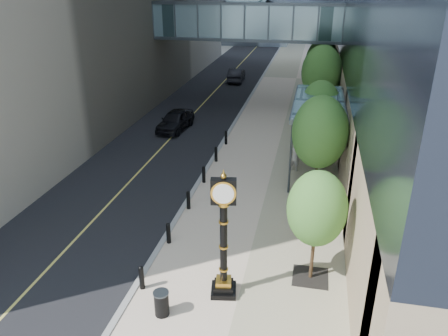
{
  "coord_description": "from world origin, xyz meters",
  "views": [
    {
      "loc": [
        3.13,
        -11.55,
        11.07
      ],
      "look_at": [
        -0.76,
        7.02,
        2.69
      ],
      "focal_mm": 35.0,
      "sensor_mm": 36.0,
      "label": 1
    }
  ],
  "objects": [
    {
      "name": "pedestrian",
      "position": [
        2.32,
        13.39,
        0.97
      ],
      "size": [
        0.77,
        0.62,
        1.81
      ],
      "primitive_type": "imported",
      "rotation": [
        0.0,
        0.0,
        2.81
      ],
      "color": "#A39F95",
      "rests_on": "sidewalk"
    },
    {
      "name": "skywalk",
      "position": [
        -3.0,
        28.0,
        7.71
      ],
      "size": [
        17.0,
        4.2,
        5.8
      ],
      "color": "slate",
      "rests_on": "ground"
    },
    {
      "name": "bollard_row",
      "position": [
        -2.7,
        9.0,
        0.51
      ],
      "size": [
        0.2,
        16.2,
        0.9
      ],
      "color": "black",
      "rests_on": "sidewalk"
    },
    {
      "name": "car_far",
      "position": [
        -5.63,
        37.14,
        0.76
      ],
      "size": [
        1.81,
        4.58,
        1.48
      ],
      "primitive_type": "imported",
      "rotation": [
        0.0,
        0.0,
        3.2
      ],
      "color": "black",
      "rests_on": "road"
    },
    {
      "name": "entrance_canopy",
      "position": [
        3.48,
        14.0,
        4.19
      ],
      "size": [
        3.0,
        8.0,
        4.38
      ],
      "color": "#383F44",
      "rests_on": "ground"
    },
    {
      "name": "car_near",
      "position": [
        -7.23,
        19.46,
        0.78
      ],
      "size": [
        2.22,
        4.63,
        1.53
      ],
      "primitive_type": "imported",
      "rotation": [
        0.0,
        0.0,
        -0.09
      ],
      "color": "black",
      "rests_on": "road"
    },
    {
      "name": "street_clock",
      "position": [
        0.41,
        1.39,
        2.21
      ],
      "size": [
        1.07,
        1.07,
        4.97
      ],
      "rotation": [
        0.0,
        0.0,
        0.17
      ],
      "color": "black",
      "rests_on": "sidewalk"
    },
    {
      "name": "trash_bin",
      "position": [
        -1.49,
        -0.18,
        0.51
      ],
      "size": [
        0.61,
        0.61,
        0.9
      ],
      "primitive_type": "cylinder",
      "rotation": [
        0.0,
        0.0,
        -0.2
      ],
      "color": "black",
      "rests_on": "sidewalk"
    },
    {
      "name": "street_trees",
      "position": [
        3.6,
        18.12,
        3.93
      ],
      "size": [
        3.08,
        28.57,
        6.33
      ],
      "color": "black",
      "rests_on": "sidewalk"
    },
    {
      "name": "ground",
      "position": [
        0.0,
        0.0,
        0.0
      ],
      "size": [
        320.0,
        320.0,
        0.0
      ],
      "primitive_type": "plane",
      "color": "gray",
      "rests_on": "ground"
    },
    {
      "name": "road",
      "position": [
        -7.0,
        40.0,
        0.01
      ],
      "size": [
        8.0,
        180.0,
        0.02
      ],
      "primitive_type": "cube",
      "color": "black",
      "rests_on": "ground"
    },
    {
      "name": "curb",
      "position": [
        -3.0,
        40.0,
        0.04
      ],
      "size": [
        0.25,
        180.0,
        0.07
      ],
      "primitive_type": "cube",
      "color": "gray",
      "rests_on": "ground"
    },
    {
      "name": "sidewalk",
      "position": [
        1.0,
        40.0,
        0.03
      ],
      "size": [
        8.0,
        180.0,
        0.06
      ],
      "primitive_type": "cube",
      "color": "beige",
      "rests_on": "ground"
    }
  ]
}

